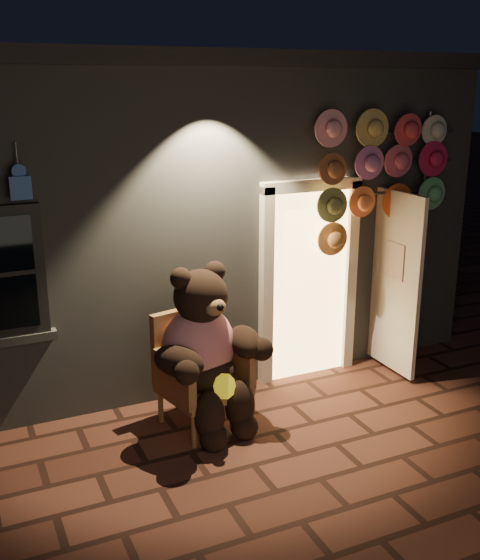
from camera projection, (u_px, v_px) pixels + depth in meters
ground at (254, 465)px, 5.63m from camera, size 60.00×60.00×0.00m
shop_building at (124, 195)px, 8.60m from camera, size 7.30×5.95×3.51m
wicker_armchair at (198, 369)px, 6.22m from camera, size 0.88×0.83×1.10m
teddy_bear at (205, 351)px, 6.04m from camera, size 1.15×1.01×1.62m
hat_rack at (382, 172)px, 6.92m from camera, size 1.77×0.22×2.87m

